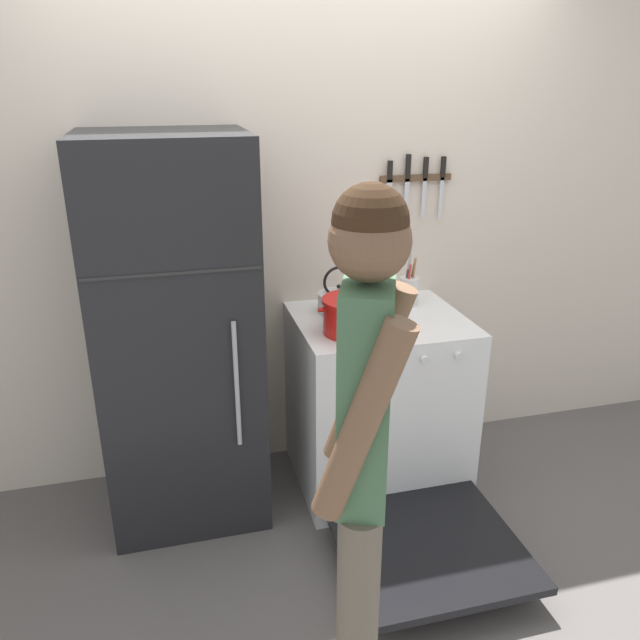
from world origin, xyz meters
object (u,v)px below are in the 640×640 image
Objects in this scene: tea_kettle at (339,299)px; utensil_jar at (409,290)px; dutch_oven_pot at (353,315)px; person at (364,455)px; stove_range at (380,404)px; refrigerator at (178,337)px.

tea_kettle is 0.91× the size of utensil_jar.
utensil_jar is at bearing 36.10° from dutch_oven_pot.
utensil_jar is 1.54m from person.
person is (-0.49, -1.19, 0.55)m from stove_range.
utensil_jar reaches higher than tea_kettle.
stove_range is at bearing 28.51° from dutch_oven_pot.
refrigerator is 0.79m from tea_kettle.
person reaches higher than tea_kettle.
dutch_oven_pot is at bearing -12.13° from refrigerator.
refrigerator is 5.52× the size of dutch_oven_pot.
utensil_jar is (0.20, 0.18, 0.53)m from stove_range.
refrigerator is at bearing 41.84° from person.
refrigerator is 1.02× the size of person.
person is at bearing -105.90° from dutch_oven_pot.
stove_range is (0.95, -0.07, -0.44)m from refrigerator.
stove_range is 0.59m from utensil_jar.
dutch_oven_pot is 0.48m from utensil_jar.
stove_range is 1.40m from person.
utensil_jar is (0.37, 0.01, 0.01)m from tea_kettle.
tea_kettle is at bearing 8.48° from person.
tea_kettle is at bearing 7.91° from refrigerator.
person is at bearing -116.89° from utensil_jar.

